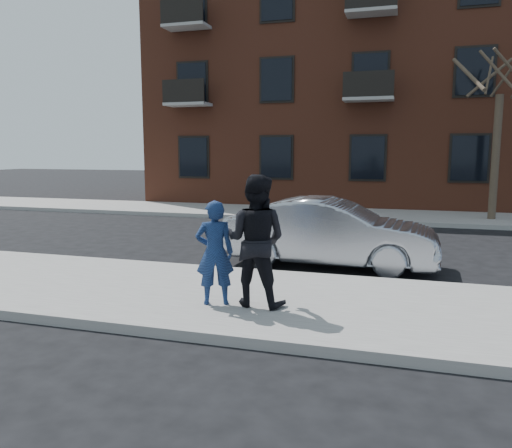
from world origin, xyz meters
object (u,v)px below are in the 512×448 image
(street_tree, at_px, (502,58))
(man_peacoat, at_px, (256,240))
(man_hoodie, at_px, (215,253))
(silver_sedan, at_px, (331,233))

(street_tree, height_order, man_peacoat, street_tree)
(street_tree, xyz_separation_m, man_hoodie, (-5.65, -11.78, -4.57))
(street_tree, bearing_deg, silver_sedan, -118.40)
(man_hoodie, xyz_separation_m, man_peacoat, (0.61, 0.15, 0.19))
(silver_sedan, distance_m, man_hoodie, 3.85)
(street_tree, relative_size, man_peacoat, 3.42)
(silver_sedan, xyz_separation_m, man_peacoat, (-0.64, -3.49, 0.41))
(street_tree, relative_size, silver_sedan, 1.52)
(street_tree, distance_m, man_hoodie, 13.84)
(man_peacoat, bearing_deg, street_tree, -109.40)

